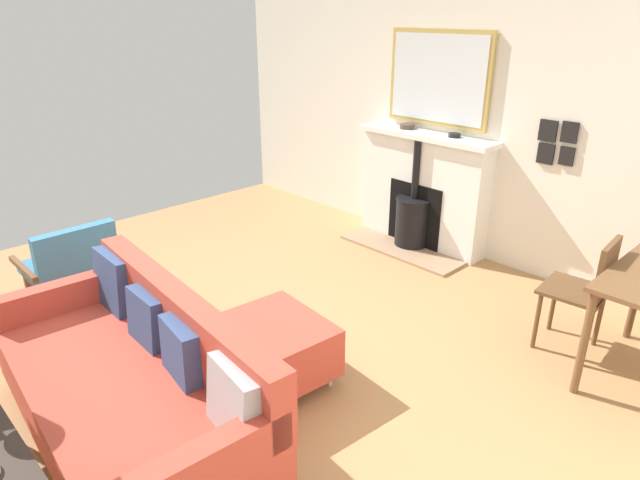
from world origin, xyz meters
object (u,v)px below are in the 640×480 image
(mantel_bowl_near, at_px, (407,126))
(mantel_bowl_far, at_px, (454,135))
(dining_chair_near_fireplace, at_px, (588,286))
(ottoman, at_px, (271,348))
(armchair_accent, at_px, (71,262))
(sofa, at_px, (134,383))
(fireplace, at_px, (421,196))

(mantel_bowl_near, bearing_deg, mantel_bowl_far, 90.00)
(mantel_bowl_near, xyz_separation_m, dining_chair_near_fireplace, (0.80, 2.20, -0.66))
(ottoman, xyz_separation_m, dining_chair_near_fireplace, (-1.76, 1.22, 0.26))
(mantel_bowl_near, distance_m, dining_chair_near_fireplace, 2.43)
(armchair_accent, relative_size, dining_chair_near_fireplace, 0.88)
(armchair_accent, bearing_deg, mantel_bowl_far, 156.74)
(mantel_bowl_far, bearing_deg, ottoman, 9.68)
(sofa, relative_size, dining_chair_near_fireplace, 2.38)
(mantel_bowl_far, xyz_separation_m, ottoman, (2.57, 0.44, -0.91))
(fireplace, height_order, dining_chair_near_fireplace, fireplace)
(mantel_bowl_near, distance_m, ottoman, 2.90)
(mantel_bowl_far, xyz_separation_m, dining_chair_near_fireplace, (0.80, 1.65, -0.65))
(mantel_bowl_near, distance_m, mantel_bowl_far, 0.55)
(mantel_bowl_far, xyz_separation_m, armchair_accent, (3.10, -1.33, -0.74))
(sofa, relative_size, armchair_accent, 2.70)
(mantel_bowl_near, xyz_separation_m, sofa, (3.41, 0.86, -0.81))
(fireplace, bearing_deg, ottoman, 16.07)
(mantel_bowl_far, height_order, ottoman, mantel_bowl_far)
(mantel_bowl_near, distance_m, sofa, 3.61)
(ottoman, distance_m, armchair_accent, 1.86)
(fireplace, relative_size, mantel_bowl_near, 9.78)
(sofa, bearing_deg, dining_chair_near_fireplace, 152.71)
(mantel_bowl_far, bearing_deg, dining_chair_near_fireplace, 64.08)
(mantel_bowl_near, height_order, armchair_accent, mantel_bowl_near)
(fireplace, xyz_separation_m, mantel_bowl_far, (-0.04, 0.29, 0.65))
(ottoman, distance_m, dining_chair_near_fireplace, 2.16)
(sofa, xyz_separation_m, armchair_accent, (-0.31, -1.64, 0.07))
(armchair_accent, distance_m, dining_chair_near_fireplace, 3.77)
(fireplace, distance_m, dining_chair_near_fireplace, 2.09)
(mantel_bowl_near, bearing_deg, fireplace, 81.24)
(fireplace, xyz_separation_m, mantel_bowl_near, (-0.04, -0.26, 0.65))
(ottoman, bearing_deg, mantel_bowl_near, -158.99)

